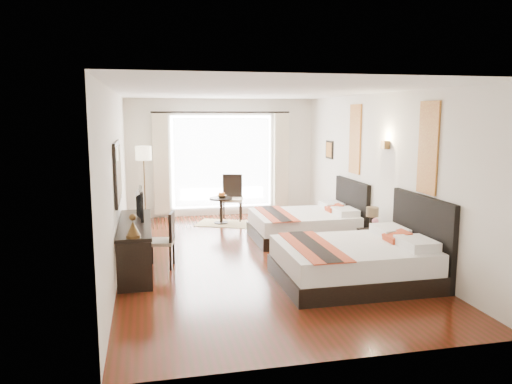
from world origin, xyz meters
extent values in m
cube|color=#3E1C0B|center=(0.00, 0.00, -0.01)|extent=(4.50, 7.50, 0.01)
cube|color=white|center=(0.00, 0.00, 2.79)|extent=(4.50, 7.50, 0.02)
cube|color=silver|center=(2.25, 0.00, 1.40)|extent=(0.01, 7.50, 2.80)
cube|color=silver|center=(-2.25, 0.00, 1.40)|extent=(0.01, 7.50, 2.80)
cube|color=silver|center=(0.00, 3.75, 1.40)|extent=(4.50, 0.01, 2.80)
cube|color=silver|center=(0.00, -3.75, 1.40)|extent=(4.50, 0.01, 2.80)
cube|color=white|center=(0.00, 3.73, 1.30)|extent=(2.40, 0.02, 2.20)
cube|color=white|center=(0.00, 3.67, 1.30)|extent=(2.30, 0.02, 2.10)
cube|color=beige|center=(-1.45, 3.63, 1.28)|extent=(0.35, 0.14, 2.35)
cube|color=beige|center=(1.45, 3.63, 1.28)|extent=(0.35, 0.14, 2.35)
cube|color=#933315|center=(2.23, -1.58, 1.95)|extent=(0.03, 0.50, 1.35)
cube|color=#933315|center=(2.23, 1.02, 1.95)|extent=(0.03, 0.50, 1.35)
cube|color=#443118|center=(2.19, -0.32, 1.92)|extent=(0.10, 0.14, 0.14)
cube|color=black|center=(-2.22, -0.25, 1.55)|extent=(0.04, 1.25, 0.95)
cube|color=white|center=(-2.19, -0.25, 1.55)|extent=(0.01, 1.12, 0.82)
cube|color=black|center=(1.10, -1.58, 0.13)|extent=(2.13, 1.66, 0.26)
cube|color=silver|center=(1.10, -1.58, 0.42)|extent=(2.07, 1.62, 0.31)
cube|color=black|center=(2.20, -1.58, 0.62)|extent=(0.08, 1.66, 1.25)
cube|color=#9D3519|center=(0.50, -1.58, 0.58)|extent=(0.57, 1.72, 0.02)
cube|color=black|center=(1.18, 1.02, 0.12)|extent=(1.95, 1.52, 0.24)
cube|color=silver|center=(1.18, 1.02, 0.38)|extent=(1.89, 1.48, 0.29)
cube|color=black|center=(2.20, 1.02, 0.57)|extent=(0.08, 1.52, 1.14)
cube|color=#9D3519|center=(0.64, 1.02, 0.53)|extent=(0.52, 1.58, 0.02)
cube|color=black|center=(2.01, -0.32, 0.22)|extent=(0.37, 0.46, 0.44)
cylinder|color=black|center=(2.03, -0.27, 0.59)|extent=(0.09, 0.09, 0.18)
cylinder|color=#443420|center=(2.03, -0.27, 0.76)|extent=(0.22, 0.22, 0.16)
imported|color=black|center=(1.98, -0.49, 0.57)|extent=(0.17, 0.17, 0.14)
cube|color=black|center=(-1.99, -0.25, 0.38)|extent=(0.50, 2.20, 0.76)
imported|color=black|center=(-1.97, 0.12, 1.00)|extent=(0.14, 0.84, 0.48)
cube|color=tan|center=(-1.60, -0.23, 0.42)|extent=(0.49, 0.49, 0.06)
cube|color=black|center=(-1.42, -0.27, 0.67)|extent=(0.12, 0.39, 0.46)
cylinder|color=black|center=(-1.83, 3.16, 0.02)|extent=(0.26, 0.26, 0.03)
cylinder|color=#443118|center=(-1.83, 3.16, 0.77)|extent=(0.03, 0.03, 1.48)
cylinder|color=#F1E5BC|center=(-1.83, 3.16, 1.59)|extent=(0.35, 0.35, 0.31)
cylinder|color=black|center=(-0.18, 2.77, 0.30)|extent=(0.51, 0.51, 0.59)
imported|color=#4B2D1B|center=(-0.16, 2.76, 0.62)|extent=(0.23, 0.23, 0.05)
cube|color=tan|center=(0.12, 3.05, 0.49)|extent=(0.60, 0.60, 0.07)
cube|color=black|center=(0.17, 3.26, 0.78)|extent=(0.45, 0.17, 0.54)
cube|color=tan|center=(-0.12, 2.73, 0.01)|extent=(1.40, 1.21, 0.01)
camera|label=1|loc=(-1.79, -8.12, 2.44)|focal=35.00mm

